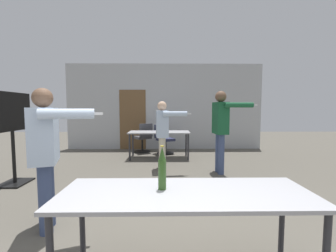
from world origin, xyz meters
The scene contains 11 objects.
back_wall centered at (-0.02, 6.31, 1.46)m, with size 6.72×0.12×2.94m.
conference_table_near centered at (0.18, 0.24, 0.69)m, with size 2.00×0.70×0.76m.
conference_table_far centered at (-0.15, 4.83, 0.68)m, with size 1.71×0.73×0.76m.
tv_screen centered at (-2.81, 2.66, 1.08)m, with size 0.44×1.09×1.72m.
person_center_tall centered at (1.23, 3.33, 1.08)m, with size 0.84×0.65×1.79m.
person_near_casual centered at (-1.35, 1.06, 0.98)m, with size 0.89×0.65×1.65m.
person_left_plaid centered at (-0.04, 3.61, 0.94)m, with size 0.79×0.69×1.58m.
office_chair_mid_tucked centered at (-0.04, 5.43, 0.42)m, with size 0.66×0.63×0.91m.
office_chair_side_rolled centered at (-0.68, 5.66, 0.44)m, with size 0.66×0.68×0.94m.
beer_bottle centered at (-0.01, 0.29, 0.93)m, with size 0.07×0.07×0.36m.
drink_cup centered at (-0.19, 4.72, 0.81)m, with size 0.07×0.07×0.11m.
Camera 1 is at (0.02, -1.50, 1.42)m, focal length 24.00 mm.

